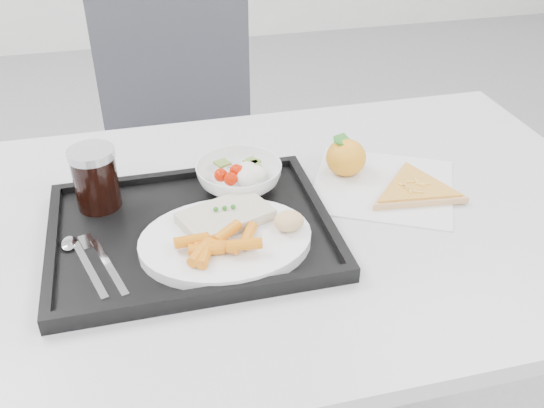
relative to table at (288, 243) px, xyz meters
The scene contains 14 objects.
table is the anchor object (origin of this frame).
chair 0.70m from the table, 99.74° to the left, with size 0.48×0.48×0.93m.
tray 0.19m from the table, behind, with size 0.45×0.35×0.03m.
dinner_plate 0.18m from the table, 145.57° to the right, with size 0.27×0.27×0.02m.
fish_fillet 0.17m from the table, 158.95° to the right, with size 0.16×0.13×0.03m.
bread_roll 0.15m from the table, 104.94° to the right, with size 0.06×0.05×0.03m.
salad_bowl 0.15m from the table, 132.27° to the left, with size 0.15×0.15×0.05m.
cola_glass 0.35m from the table, 165.88° to the left, with size 0.08×0.08×0.11m.
cutlery 0.35m from the table, 168.74° to the right, with size 0.11×0.17×0.01m.
napkin 0.21m from the table, 12.14° to the left, with size 0.33×0.33×0.00m.
tangerine 0.20m from the table, 36.03° to the left, with size 0.08×0.08×0.07m.
pizza_slice 0.25m from the table, ahead, with size 0.27×0.27×0.02m.
carrot_pile 0.22m from the table, 140.43° to the right, with size 0.13×0.09×0.03m.
salad_contents 0.15m from the table, 132.03° to the left, with size 0.09×0.08×0.03m.
Camera 1 is at (-0.24, -0.53, 1.34)m, focal length 40.00 mm.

